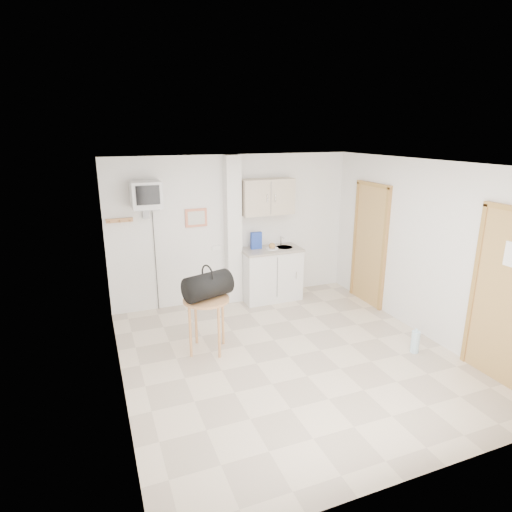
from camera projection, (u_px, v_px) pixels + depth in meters
name	position (u px, v px, depth m)	size (l,w,h in m)	color
ground	(289.00, 357.00, 5.65)	(4.50, 4.50, 0.00)	beige
room_envelope	(306.00, 241.00, 5.38)	(4.24, 4.54, 2.55)	white
kitchenette	(270.00, 255.00, 7.41)	(1.03, 0.58, 2.10)	silver
crt_television	(146.00, 196.00, 6.40)	(0.44, 0.45, 2.15)	slate
round_table	(206.00, 306.00, 5.64)	(0.61, 0.61, 0.75)	#C58549
duffel_bag	(208.00, 286.00, 5.59)	(0.69, 0.52, 0.46)	black
water_bottle	(415.00, 342.00, 5.72)	(0.11, 0.11, 0.34)	#B3D9EE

